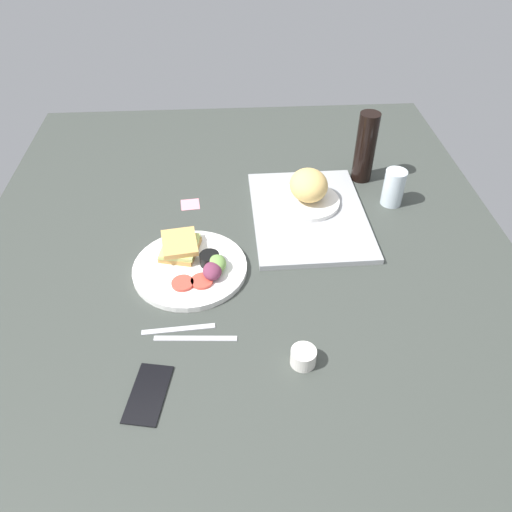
{
  "coord_description": "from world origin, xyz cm",
  "views": [
    {
      "loc": [
        98.79,
        -3.09,
        89.13
      ],
      "look_at": [
        2.0,
        3.0,
        4.0
      ],
      "focal_mm": 35.0,
      "sensor_mm": 36.0,
      "label": 1
    }
  ],
  "objects_px": {
    "cell_phone": "(148,393)",
    "knife": "(195,338)",
    "serving_tray": "(309,215)",
    "drinking_glass": "(394,188)",
    "fork": "(178,329)",
    "bread_plate_near": "(308,190)",
    "sticky_note": "(190,204)",
    "espresso_cup": "(303,357)",
    "soda_bottle": "(365,147)",
    "plate_with_salad": "(191,264)"
  },
  "relations": [
    {
      "from": "serving_tray",
      "to": "soda_bottle",
      "type": "distance_m",
      "value": 0.3
    },
    {
      "from": "soda_bottle",
      "to": "fork",
      "type": "distance_m",
      "value": 0.84
    },
    {
      "from": "drinking_glass",
      "to": "soda_bottle",
      "type": "distance_m",
      "value": 0.17
    },
    {
      "from": "espresso_cup",
      "to": "fork",
      "type": "relative_size",
      "value": 0.33
    },
    {
      "from": "espresso_cup",
      "to": "cell_phone",
      "type": "distance_m",
      "value": 0.33
    },
    {
      "from": "soda_bottle",
      "to": "sticky_note",
      "type": "bearing_deg",
      "value": -78.37
    },
    {
      "from": "drinking_glass",
      "to": "cell_phone",
      "type": "height_order",
      "value": "drinking_glass"
    },
    {
      "from": "drinking_glass",
      "to": "soda_bottle",
      "type": "bearing_deg",
      "value": -157.04
    },
    {
      "from": "bread_plate_near",
      "to": "soda_bottle",
      "type": "relative_size",
      "value": 0.86
    },
    {
      "from": "sticky_note",
      "to": "drinking_glass",
      "type": "bearing_deg",
      "value": 87.2
    },
    {
      "from": "fork",
      "to": "soda_bottle",
      "type": "bearing_deg",
      "value": 43.58
    },
    {
      "from": "soda_bottle",
      "to": "sticky_note",
      "type": "height_order",
      "value": "soda_bottle"
    },
    {
      "from": "bread_plate_near",
      "to": "plate_with_salad",
      "type": "distance_m",
      "value": 0.43
    },
    {
      "from": "serving_tray",
      "to": "cell_phone",
      "type": "xyz_separation_m",
      "value": [
        0.58,
        -0.42,
        -0.0
      ]
    },
    {
      "from": "serving_tray",
      "to": "soda_bottle",
      "type": "xyz_separation_m",
      "value": [
        -0.2,
        0.2,
        0.11
      ]
    },
    {
      "from": "sticky_note",
      "to": "bread_plate_near",
      "type": "bearing_deg",
      "value": 84.95
    },
    {
      "from": "drinking_glass",
      "to": "serving_tray",
      "type": "bearing_deg",
      "value": -78.14
    },
    {
      "from": "cell_phone",
      "to": "knife",
      "type": "bearing_deg",
      "value": 157.36
    },
    {
      "from": "plate_with_salad",
      "to": "sticky_note",
      "type": "distance_m",
      "value": 0.29
    },
    {
      "from": "bread_plate_near",
      "to": "knife",
      "type": "xyz_separation_m",
      "value": [
        0.5,
        -0.33,
        -0.06
      ]
    },
    {
      "from": "serving_tray",
      "to": "drinking_glass",
      "type": "height_order",
      "value": "drinking_glass"
    },
    {
      "from": "soda_bottle",
      "to": "sticky_note",
      "type": "xyz_separation_m",
      "value": [
        0.11,
        -0.56,
        -0.11
      ]
    },
    {
      "from": "sticky_note",
      "to": "cell_phone",
      "type": "bearing_deg",
      "value": -5.25
    },
    {
      "from": "knife",
      "to": "espresso_cup",
      "type": "bearing_deg",
      "value": -15.2
    },
    {
      "from": "drinking_glass",
      "to": "sticky_note",
      "type": "distance_m",
      "value": 0.62
    },
    {
      "from": "drinking_glass",
      "to": "knife",
      "type": "distance_m",
      "value": 0.77
    },
    {
      "from": "serving_tray",
      "to": "knife",
      "type": "xyz_separation_m",
      "value": [
        0.44,
        -0.32,
        -0.01
      ]
    },
    {
      "from": "soda_bottle",
      "to": "sticky_note",
      "type": "relative_size",
      "value": 4.06
    },
    {
      "from": "fork",
      "to": "knife",
      "type": "xyz_separation_m",
      "value": [
        0.03,
        0.04,
        0.0
      ]
    },
    {
      "from": "bread_plate_near",
      "to": "soda_bottle",
      "type": "xyz_separation_m",
      "value": [
        -0.15,
        0.2,
        0.05
      ]
    },
    {
      "from": "espresso_cup",
      "to": "knife",
      "type": "distance_m",
      "value": 0.25
    },
    {
      "from": "espresso_cup",
      "to": "knife",
      "type": "xyz_separation_m",
      "value": [
        -0.08,
        -0.24,
        -0.02
      ]
    },
    {
      "from": "drinking_glass",
      "to": "espresso_cup",
      "type": "bearing_deg",
      "value": -31.1
    },
    {
      "from": "bread_plate_near",
      "to": "drinking_glass",
      "type": "height_order",
      "value": "bread_plate_near"
    },
    {
      "from": "bread_plate_near",
      "to": "soda_bottle",
      "type": "bearing_deg",
      "value": 126.29
    },
    {
      "from": "plate_with_salad",
      "to": "soda_bottle",
      "type": "relative_size",
      "value": 1.31
    },
    {
      "from": "cell_phone",
      "to": "espresso_cup",
      "type": "bearing_deg",
      "value": 111.07
    },
    {
      "from": "serving_tray",
      "to": "knife",
      "type": "distance_m",
      "value": 0.55
    },
    {
      "from": "bread_plate_near",
      "to": "cell_phone",
      "type": "distance_m",
      "value": 0.77
    },
    {
      "from": "soda_bottle",
      "to": "knife",
      "type": "xyz_separation_m",
      "value": [
        0.64,
        -0.52,
        -0.11
      ]
    },
    {
      "from": "plate_with_salad",
      "to": "drinking_glass",
      "type": "height_order",
      "value": "drinking_glass"
    },
    {
      "from": "soda_bottle",
      "to": "cell_phone",
      "type": "height_order",
      "value": "soda_bottle"
    },
    {
      "from": "serving_tray",
      "to": "cell_phone",
      "type": "height_order",
      "value": "serving_tray"
    },
    {
      "from": "bread_plate_near",
      "to": "drinking_glass",
      "type": "distance_m",
      "value": 0.26
    },
    {
      "from": "bread_plate_near",
      "to": "knife",
      "type": "relative_size",
      "value": 1.03
    },
    {
      "from": "fork",
      "to": "bread_plate_near",
      "type": "bearing_deg",
      "value": 48.17
    },
    {
      "from": "fork",
      "to": "serving_tray",
      "type": "bearing_deg",
      "value": 44.92
    },
    {
      "from": "cell_phone",
      "to": "bread_plate_near",
      "type": "bearing_deg",
      "value": 157.57
    },
    {
      "from": "bread_plate_near",
      "to": "knife",
      "type": "height_order",
      "value": "bread_plate_near"
    },
    {
      "from": "fork",
      "to": "plate_with_salad",
      "type": "bearing_deg",
      "value": 79.52
    }
  ]
}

